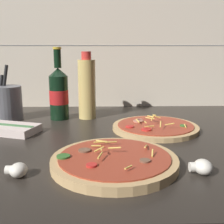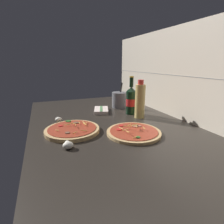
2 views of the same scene
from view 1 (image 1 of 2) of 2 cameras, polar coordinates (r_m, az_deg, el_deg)
The scene contains 10 objects.
counter_slab at distance 86.24cm, azimuth -3.27°, elevation -5.55°, with size 160.00×90.00×2.50cm.
tile_backsplash at distance 127.55cm, azimuth -2.82°, elevation 13.38°, with size 160.00×1.13×60.00cm.
pizza_near at distance 63.77cm, azimuth 0.47°, elevation -9.88°, with size 28.44×28.44×4.24cm.
pizza_far at distance 92.61cm, azimuth 8.75°, elevation -3.05°, with size 27.82×27.82×5.11cm.
beer_bottle at distance 106.19cm, azimuth -10.75°, elevation 3.83°, with size 7.04×7.04×26.51cm.
oil_bottle at distance 105.87cm, azimuth -5.13°, elevation 4.85°, with size 6.51×6.51×24.95cm.
mushroom_left at distance 62.41cm, azimuth 17.79°, elevation -10.57°, with size 4.75×4.52×3.16cm.
mushroom_right at distance 61.49cm, azimuth -18.66°, elevation -11.11°, with size 4.37×4.16×2.91cm.
utensil_crock at distance 111.32cm, azimuth -20.73°, elevation 1.79°, with size 11.63×11.63×20.20cm.
dish_towel at distance 93.71cm, azimuth -19.86°, elevation -3.25°, with size 18.88×14.72×2.56cm.
Camera 1 is at (2.72, -82.00, 27.82)cm, focal length 45.00 mm.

